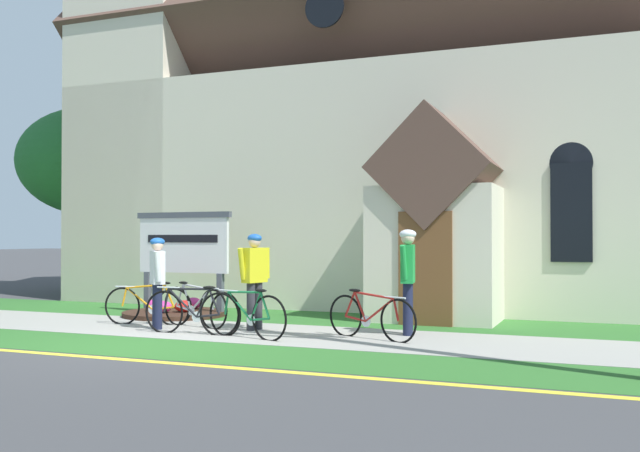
{
  "coord_description": "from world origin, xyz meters",
  "views": [
    {
      "loc": [
        6.6,
        -8.92,
        1.62
      ],
      "look_at": [
        1.67,
        3.34,
        1.83
      ],
      "focal_mm": 40.38,
      "sensor_mm": 36.0,
      "label": 1
    }
  ],
  "objects_px": {
    "cyclist_in_red_jersey": "(157,276)",
    "yard_deciduous_tree": "(90,162)",
    "church_sign": "(183,246)",
    "bicycle_white": "(247,315)",
    "bicycle_yellow": "(192,312)",
    "cyclist_in_green_jersey": "(255,274)",
    "bicycle_silver": "(148,305)",
    "bicycle_black": "(194,306)",
    "cyclist_in_white_jersey": "(408,273)",
    "bicycle_green": "(371,316)"
  },
  "relations": [
    {
      "from": "cyclist_in_red_jersey",
      "to": "bicycle_white",
      "type": "bearing_deg",
      "value": -11.24
    },
    {
      "from": "bicycle_yellow",
      "to": "bicycle_green",
      "type": "relative_size",
      "value": 1.08
    },
    {
      "from": "bicycle_silver",
      "to": "yard_deciduous_tree",
      "type": "relative_size",
      "value": 0.31
    },
    {
      "from": "bicycle_silver",
      "to": "cyclist_in_green_jersey",
      "type": "bearing_deg",
      "value": 0.79
    },
    {
      "from": "cyclist_in_red_jersey",
      "to": "yard_deciduous_tree",
      "type": "height_order",
      "value": "yard_deciduous_tree"
    },
    {
      "from": "church_sign",
      "to": "cyclist_in_red_jersey",
      "type": "bearing_deg",
      "value": -67.87
    },
    {
      "from": "yard_deciduous_tree",
      "to": "cyclist_in_white_jersey",
      "type": "bearing_deg",
      "value": -26.76
    },
    {
      "from": "bicycle_green",
      "to": "bicycle_white",
      "type": "bearing_deg",
      "value": -161.79
    },
    {
      "from": "bicycle_yellow",
      "to": "cyclist_in_red_jersey",
      "type": "distance_m",
      "value": 1.12
    },
    {
      "from": "church_sign",
      "to": "bicycle_yellow",
      "type": "xyz_separation_m",
      "value": [
        1.84,
        -2.6,
        -1.06
      ]
    },
    {
      "from": "bicycle_silver",
      "to": "bicycle_white",
      "type": "distance_m",
      "value": 2.68
    },
    {
      "from": "cyclist_in_red_jersey",
      "to": "yard_deciduous_tree",
      "type": "relative_size",
      "value": 0.3
    },
    {
      "from": "bicycle_white",
      "to": "bicycle_green",
      "type": "distance_m",
      "value": 1.99
    },
    {
      "from": "bicycle_silver",
      "to": "cyclist_in_white_jersey",
      "type": "xyz_separation_m",
      "value": [
        4.84,
        0.4,
        0.67
      ]
    },
    {
      "from": "bicycle_white",
      "to": "cyclist_in_white_jersey",
      "type": "xyz_separation_m",
      "value": [
        2.32,
        1.3,
        0.66
      ]
    },
    {
      "from": "bicycle_green",
      "to": "cyclist_in_red_jersey",
      "type": "height_order",
      "value": "cyclist_in_red_jersey"
    },
    {
      "from": "church_sign",
      "to": "bicycle_white",
      "type": "distance_m",
      "value": 4.07
    },
    {
      "from": "cyclist_in_green_jersey",
      "to": "bicycle_silver",
      "type": "bearing_deg",
      "value": -179.21
    },
    {
      "from": "bicycle_silver",
      "to": "cyclist_in_white_jersey",
      "type": "height_order",
      "value": "cyclist_in_white_jersey"
    },
    {
      "from": "bicycle_yellow",
      "to": "cyclist_in_white_jersey",
      "type": "height_order",
      "value": "cyclist_in_white_jersey"
    },
    {
      "from": "bicycle_silver",
      "to": "bicycle_white",
      "type": "height_order",
      "value": "bicycle_white"
    },
    {
      "from": "cyclist_in_white_jersey",
      "to": "cyclist_in_green_jersey",
      "type": "bearing_deg",
      "value": -171.98
    },
    {
      "from": "bicycle_green",
      "to": "cyclist_in_red_jersey",
      "type": "relative_size",
      "value": 1.03
    },
    {
      "from": "bicycle_black",
      "to": "bicycle_green",
      "type": "bearing_deg",
      "value": -5.14
    },
    {
      "from": "bicycle_green",
      "to": "cyclist_in_green_jersey",
      "type": "distance_m",
      "value": 2.33
    },
    {
      "from": "bicycle_white",
      "to": "cyclist_in_red_jersey",
      "type": "relative_size",
      "value": 1.03
    },
    {
      "from": "bicycle_white",
      "to": "cyclist_in_white_jersey",
      "type": "height_order",
      "value": "cyclist_in_white_jersey"
    },
    {
      "from": "cyclist_in_white_jersey",
      "to": "cyclist_in_red_jersey",
      "type": "bearing_deg",
      "value": -168.13
    },
    {
      "from": "bicycle_yellow",
      "to": "bicycle_white",
      "type": "bearing_deg",
      "value": -3.14
    },
    {
      "from": "church_sign",
      "to": "cyclist_in_red_jersey",
      "type": "xyz_separation_m",
      "value": [
        0.92,
        -2.26,
        -0.5
      ]
    },
    {
      "from": "bicycle_black",
      "to": "cyclist_in_green_jersey",
      "type": "bearing_deg",
      "value": -0.34
    },
    {
      "from": "bicycle_white",
      "to": "bicycle_yellow",
      "type": "bearing_deg",
      "value": 176.86
    },
    {
      "from": "cyclist_in_white_jersey",
      "to": "bicycle_white",
      "type": "bearing_deg",
      "value": -150.75
    },
    {
      "from": "bicycle_white",
      "to": "cyclist_in_white_jersey",
      "type": "relative_size",
      "value": 0.95
    },
    {
      "from": "bicycle_yellow",
      "to": "bicycle_black",
      "type": "xyz_separation_m",
      "value": [
        -0.49,
        0.87,
        -0.01
      ]
    },
    {
      "from": "yard_deciduous_tree",
      "to": "bicycle_green",
      "type": "bearing_deg",
      "value": -30.41
    },
    {
      "from": "yard_deciduous_tree",
      "to": "bicycle_black",
      "type": "bearing_deg",
      "value": -39.35
    },
    {
      "from": "bicycle_silver",
      "to": "yard_deciduous_tree",
      "type": "height_order",
      "value": "yard_deciduous_tree"
    },
    {
      "from": "bicycle_silver",
      "to": "yard_deciduous_tree",
      "type": "distance_m",
      "value": 9.48
    },
    {
      "from": "cyclist_in_green_jersey",
      "to": "yard_deciduous_tree",
      "type": "xyz_separation_m",
      "value": [
        -8.57,
        6.03,
        2.88
      ]
    },
    {
      "from": "cyclist_in_red_jersey",
      "to": "bicycle_yellow",
      "type": "bearing_deg",
      "value": -20.11
    },
    {
      "from": "bicycle_silver",
      "to": "bicycle_yellow",
      "type": "relative_size",
      "value": 0.95
    },
    {
      "from": "church_sign",
      "to": "bicycle_silver",
      "type": "distance_m",
      "value": 2.1
    },
    {
      "from": "church_sign",
      "to": "bicycle_yellow",
      "type": "distance_m",
      "value": 3.35
    },
    {
      "from": "bicycle_black",
      "to": "church_sign",
      "type": "bearing_deg",
      "value": 127.96
    },
    {
      "from": "bicycle_green",
      "to": "bicycle_silver",
      "type": "bearing_deg",
      "value": 176.46
    },
    {
      "from": "cyclist_in_white_jersey",
      "to": "bicycle_green",
      "type": "bearing_deg",
      "value": -122.44
    },
    {
      "from": "church_sign",
      "to": "yard_deciduous_tree",
      "type": "height_order",
      "value": "yard_deciduous_tree"
    },
    {
      "from": "bicycle_green",
      "to": "bicycle_black",
      "type": "bearing_deg",
      "value": 174.86
    },
    {
      "from": "bicycle_yellow",
      "to": "cyclist_in_green_jersey",
      "type": "bearing_deg",
      "value": 49.76
    }
  ]
}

